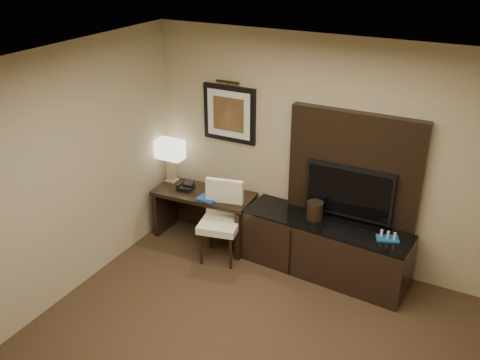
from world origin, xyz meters
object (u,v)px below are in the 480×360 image
Objects in this scene: desk at (205,216)px; desk_chair at (220,224)px; table_lamp at (171,161)px; credenza at (324,248)px; minibar_tray at (388,236)px; ice_bucket at (315,210)px; desk_phone at (186,186)px; tv at (349,192)px.

desk is 0.52m from desk_chair.
table_lamp reaches higher than desk_chair.
credenza is 3.47× the size of table_lamp.
desk_chair is at bearing -40.58° from desk.
table_lamp is at bearing 177.27° from minibar_tray.
desk reaches higher than credenza.
ice_bucket is 0.86m from minibar_tray.
table_lamp reaches higher than ice_bucket.
minibar_tray is (2.57, -0.00, -0.02)m from desk_phone.
table_lamp reaches higher than minibar_tray.
desk is 1.62m from credenza.
ice_bucket is (1.72, 0.07, 0.05)m from desk_phone.
desk is 0.46m from desk_phone.
desk_chair is 1.15m from ice_bucket.
tv is at bearing 2.13° from table_lamp.
credenza is (1.62, -0.00, -0.00)m from desk.
credenza is 9.22× the size of ice_bucket.
tv reaches higher than ice_bucket.
table_lamp is 2.91× the size of desk_phone.
credenza is 0.73m from tv.
table_lamp is (-2.35, -0.09, -0.06)m from tv.
minibar_tray is (0.86, -0.07, -0.06)m from ice_bucket.
tv is 1.79× the size of table_lamp.
minibar_tray is at bearing -4.76° from desk.
tv is 2.35m from table_lamp.
desk is 5.36× the size of minibar_tray.
ice_bucket is (1.47, 0.04, 0.43)m from desk.
desk_chair reaches higher than minibar_tray.
credenza is 1.27m from desk_chair.
credenza is 1.92m from desk_phone.
desk_phone is at bearing 145.30° from desk_chair.
desk is 1.31× the size of desk_chair.
table_lamp is 2.65× the size of ice_bucket.
tv is (1.80, 0.19, 0.68)m from desk.
tv is 1.58m from desk_chair.
table_lamp reaches higher than credenza.
tv is 1.03× the size of desk_chair.
desk is at bearing 179.15° from minibar_tray.
credenza is at bearing -2.70° from table_lamp.
credenza is at bearing 1.36° from desk_chair.
ice_bucket reaches higher than minibar_tray.
tv is 5.20× the size of desk_phone.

